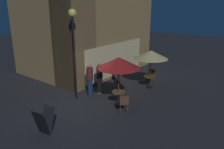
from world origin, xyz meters
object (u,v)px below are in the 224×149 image
object	(u,v)px
cafe_table_1	(150,79)
patio_umbrella_0	(119,63)
cafe_chair_1	(151,75)
patron_standing_1	(118,71)
cafe_table_0	(118,96)
patio_umbrella_1	(151,55)
patron_standing_0	(100,78)
cafe_chair_0	(123,102)
patron_standing_2	(90,80)
menu_sandwich_board	(44,121)
street_lamp_near_corner	(73,33)

from	to	relation	value
cafe_table_1	patio_umbrella_0	world-z (taller)	patio_umbrella_0
cafe_chair_1	patron_standing_1	distance (m)	2.14
cafe_table_0	patio_umbrella_1	bearing A→B (deg)	1.09
cafe_chair_1	patron_standing_0	world-z (taller)	patron_standing_0
cafe_table_0	cafe_chair_0	size ratio (longest dim) A/B	0.86
patron_standing_2	cafe_chair_1	bearing A→B (deg)	-56.28
patio_umbrella_1	cafe_table_1	bearing A→B (deg)	180.00
menu_sandwich_board	street_lamp_near_corner	bearing A→B (deg)	17.26
patron_standing_1	patron_standing_2	bearing A→B (deg)	0.06
menu_sandwich_board	cafe_table_1	xyz separation A→B (m)	(6.91, -0.68, 0.00)
cafe_chair_1	patron_standing_0	distance (m)	3.61
street_lamp_near_corner	patio_umbrella_1	bearing A→B (deg)	-29.41
patron_standing_1	patio_umbrella_0	bearing A→B (deg)	39.64
cafe_chair_1	patron_standing_2	bearing A→B (deg)	-44.01
patron_standing_0	patron_standing_1	world-z (taller)	patron_standing_1
cafe_table_0	cafe_table_1	bearing A→B (deg)	1.09
cafe_table_1	cafe_chair_0	bearing A→B (deg)	-169.09
cafe_table_0	patron_standing_2	bearing A→B (deg)	88.42
patio_umbrella_1	patio_umbrella_0	bearing A→B (deg)	-178.91
patio_umbrella_1	patron_standing_1	xyz separation A→B (m)	(-0.72, 1.80, -1.14)
cafe_chair_1	patio_umbrella_1	bearing A→B (deg)	0.00
menu_sandwich_board	patron_standing_2	bearing A→B (deg)	8.83
cafe_table_1	cafe_chair_0	world-z (taller)	cafe_chair_0
patio_umbrella_1	cafe_chair_1	xyz separation A→B (m)	(0.81, 0.33, -1.48)
patron_standing_0	patio_umbrella_0	bearing A→B (deg)	36.33
patron_standing_0	street_lamp_near_corner	bearing A→B (deg)	-49.68
patio_umbrella_0	patron_standing_0	xyz separation A→B (m)	(0.69, 1.83, -1.32)
cafe_chair_0	patron_standing_0	size ratio (longest dim) A/B	0.51
patio_umbrella_0	cafe_chair_0	world-z (taller)	patio_umbrella_0
patron_standing_2	cafe_table_0	bearing A→B (deg)	-126.12
cafe_table_1	cafe_chair_1	bearing A→B (deg)	22.27
menu_sandwich_board	patio_umbrella_0	xyz separation A→B (m)	(3.74, -0.74, 1.66)
patron_standing_0	cafe_table_0	bearing A→B (deg)	36.33
street_lamp_near_corner	cafe_chair_0	distance (m)	4.12
patio_umbrella_1	patron_standing_2	distance (m)	3.81
street_lamp_near_corner	patron_standing_0	size ratio (longest dim) A/B	2.68
street_lamp_near_corner	cafe_table_0	size ratio (longest dim) A/B	6.11
street_lamp_near_corner	patron_standing_2	size ratio (longest dim) A/B	2.56
patron_standing_0	cafe_chair_1	bearing A→B (deg)	123.50
menu_sandwich_board	cafe_chair_1	size ratio (longest dim) A/B	1.16
menu_sandwich_board	patio_umbrella_0	world-z (taller)	patio_umbrella_0
patio_umbrella_1	cafe_chair_1	world-z (taller)	patio_umbrella_1
menu_sandwich_board	cafe_chair_1	xyz separation A→B (m)	(7.73, -0.34, 0.02)
menu_sandwich_board	patron_standing_0	distance (m)	4.58
street_lamp_near_corner	cafe_chair_1	xyz separation A→B (m)	(4.68, -1.85, -2.93)
menu_sandwich_board	patron_standing_0	xyz separation A→B (m)	(4.43, 1.09, 0.34)
cafe_chair_1	patio_umbrella_0	bearing A→B (deg)	-16.63
street_lamp_near_corner	patron_standing_1	size ratio (longest dim) A/B	2.67
menu_sandwich_board	cafe_chair_0	size ratio (longest dim) A/B	1.17
cafe_chair_1	cafe_chair_0	bearing A→B (deg)	-9.19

